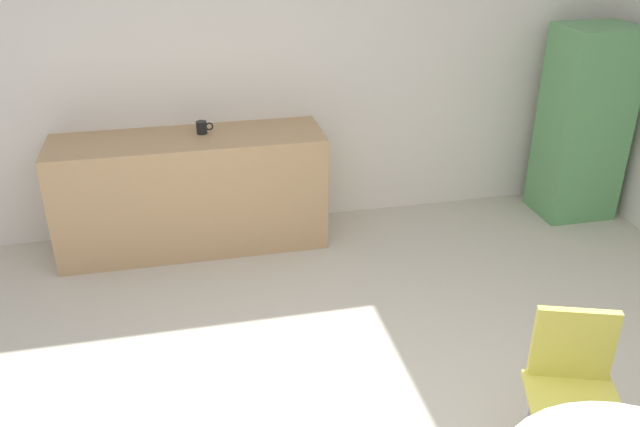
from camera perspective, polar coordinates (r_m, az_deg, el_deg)
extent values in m
cube|color=silver|center=(5.29, -4.39, 12.48)|extent=(6.00, 0.10, 2.60)
cube|color=tan|center=(5.18, -11.05, 1.80)|extent=(2.03, 0.60, 0.90)
cube|color=#599959|center=(5.94, 21.84, 7.22)|extent=(0.60, 0.50, 1.60)
cylinder|color=silver|center=(3.65, 22.57, -16.19)|extent=(0.02, 0.02, 0.42)
cylinder|color=silver|center=(3.58, 17.53, -16.29)|extent=(0.02, 0.02, 0.42)
cube|color=#D8CC4C|center=(3.35, 21.24, -15.19)|extent=(0.53, 0.53, 0.03)
cube|color=#D8CC4C|center=(3.37, 21.09, -10.48)|extent=(0.37, 0.16, 0.38)
cylinder|color=black|center=(5.06, -10.22, 7.34)|extent=(0.08, 0.08, 0.09)
torus|color=black|center=(5.06, -9.57, 7.46)|extent=(0.06, 0.01, 0.06)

